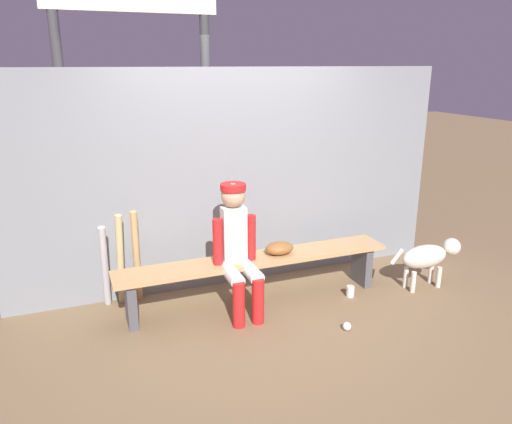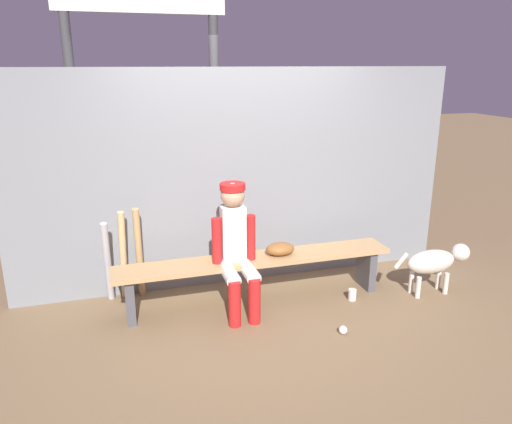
% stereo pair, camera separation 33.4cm
% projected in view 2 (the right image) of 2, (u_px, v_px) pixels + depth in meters
% --- Properties ---
extents(ground_plane, '(30.00, 30.00, 0.00)m').
position_uv_depth(ground_plane, '(256.00, 301.00, 4.76)').
color(ground_plane, brown).
extents(chainlink_fence, '(4.56, 0.03, 2.19)m').
position_uv_depth(chainlink_fence, '(241.00, 180.00, 4.94)').
color(chainlink_fence, gray).
rests_on(chainlink_fence, ground_plane).
extents(dugout_bench, '(2.66, 0.36, 0.46)m').
position_uv_depth(dugout_bench, '(256.00, 267.00, 4.66)').
color(dugout_bench, tan).
rests_on(dugout_bench, ground_plane).
extents(player_seated, '(0.41, 0.55, 1.20)m').
position_uv_depth(player_seated, '(236.00, 245.00, 4.41)').
color(player_seated, silver).
rests_on(player_seated, ground_plane).
extents(baseball_glove, '(0.28, 0.20, 0.12)m').
position_uv_depth(baseball_glove, '(280.00, 249.00, 4.68)').
color(baseball_glove, brown).
rests_on(baseball_glove, dugout_bench).
extents(bat_wood_tan, '(0.08, 0.20, 0.94)m').
position_uv_depth(bat_wood_tan, '(139.00, 253.00, 4.71)').
color(bat_wood_tan, tan).
rests_on(bat_wood_tan, ground_plane).
extents(bat_wood_natural, '(0.09, 0.19, 0.91)m').
position_uv_depth(bat_wood_natural, '(123.00, 256.00, 4.68)').
color(bat_wood_natural, tan).
rests_on(bat_wood_natural, ground_plane).
extents(bat_aluminum_silver, '(0.07, 0.25, 0.84)m').
position_uv_depth(bat_aluminum_silver, '(108.00, 262.00, 4.62)').
color(bat_aluminum_silver, '#B7B7BC').
rests_on(bat_aluminum_silver, ground_plane).
extents(baseball, '(0.07, 0.07, 0.07)m').
position_uv_depth(baseball, '(343.00, 330.00, 4.18)').
color(baseball, white).
rests_on(baseball, ground_plane).
extents(cup_on_ground, '(0.08, 0.08, 0.11)m').
position_uv_depth(cup_on_ground, '(352.00, 295.00, 4.78)').
color(cup_on_ground, silver).
rests_on(cup_on_ground, ground_plane).
extents(cup_on_bench, '(0.08, 0.08, 0.11)m').
position_uv_depth(cup_on_bench, '(247.00, 251.00, 4.65)').
color(cup_on_bench, silver).
rests_on(cup_on_bench, dugout_bench).
extents(scoreboard, '(1.96, 0.27, 3.84)m').
position_uv_depth(scoreboard, '(147.00, 17.00, 4.89)').
color(scoreboard, '#3F3F42').
rests_on(scoreboard, ground_plane).
extents(dog, '(0.84, 0.20, 0.49)m').
position_uv_depth(dog, '(436.00, 261.00, 4.86)').
color(dog, beige).
rests_on(dog, ground_plane).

